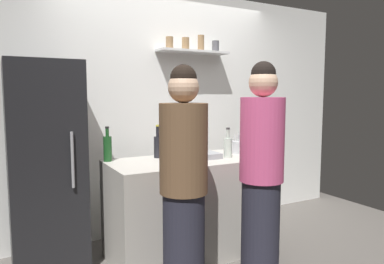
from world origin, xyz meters
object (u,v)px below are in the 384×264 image
Objects in this scene: wine_bottle_green_glass at (108,148)px; wine_bottle_dark_glass at (158,146)px; person_pink_top at (261,175)px; baking_pan at (201,156)px; utensil_holder at (237,147)px; refrigerator at (46,166)px; wine_bottle_pale_glass at (228,147)px; water_bottle_plastic at (245,149)px; person_brown_jacket at (184,187)px.

wine_bottle_dark_glass is (0.46, -0.04, -0.01)m from wine_bottle_green_glass.
baking_pan is at bearing 85.16° from person_pink_top.
wine_bottle_dark_glass is (-0.81, 0.15, 0.05)m from utensil_holder.
refrigerator is 6.24× the size of wine_bottle_pale_glass.
person_pink_top reaches higher than wine_bottle_green_glass.
wine_bottle_pale_glass is 0.66m from wine_bottle_dark_glass.
wine_bottle_green_glass is at bearing 118.12° from person_pink_top.
utensil_holder and water_bottle_plastic have the same top height.
refrigerator is at bearing 164.07° from wine_bottle_pale_glass.
utensil_holder is 0.71× the size of wine_bottle_dark_glass.
baking_pan is 1.55× the size of water_bottle_plastic.
wine_bottle_dark_glass is at bearing 147.05° from water_bottle_plastic.
refrigerator is 1.80m from utensil_holder.
utensil_holder is at bearing 66.79° from water_bottle_plastic.
utensil_holder is 0.13× the size of person_pink_top.
utensil_holder is at bearing 10.15° from baking_pan.
person_brown_jacket reaches higher than wine_bottle_green_glass.
wine_bottle_pale_glass is (1.55, -0.44, 0.12)m from refrigerator.
wine_bottle_pale_glass is at bearing -16.39° from baking_pan.
person_pink_top is (-0.12, -0.63, -0.13)m from wine_bottle_pale_glass.
water_bottle_plastic is 0.55m from person_pink_top.
utensil_holder is 1.00× the size of water_bottle_plastic.
person_brown_jacket is at bearing -101.49° from wine_bottle_dark_glass.
wine_bottle_green_glass is at bearing -87.74° from person_brown_jacket.
wine_bottle_pale_glass reaches higher than utensil_holder.
water_bottle_plastic is 0.13× the size of person_pink_top.
wine_bottle_green_glass and wine_bottle_dark_glass have the same top height.
wine_bottle_pale_glass is 0.97m from person_brown_jacket.
wine_bottle_dark_glass is 0.81m from water_bottle_plastic.
baking_pan is at bearing -169.85° from utensil_holder.
wine_bottle_pale_glass is 0.91× the size of wine_bottle_dark_glass.
baking_pan is 0.85m from wine_bottle_green_glass.
refrigerator is at bearing -67.27° from person_brown_jacket.
wine_bottle_dark_glass is at bearing -8.22° from refrigerator.
baking_pan is at bearing 148.44° from water_bottle_plastic.
water_bottle_plastic is (-0.13, -0.29, 0.03)m from utensil_holder.
refrigerator is 1.29m from person_brown_jacket.
baking_pan is 1.54× the size of utensil_holder.
wine_bottle_green_glass is 0.18× the size of person_brown_jacket.
person_brown_jacket is at bearing -152.74° from water_bottle_plastic.
water_bottle_plastic is (0.68, -0.44, -0.02)m from wine_bottle_dark_glass.
refrigerator is at bearing 171.78° from wine_bottle_dark_glass.
wine_bottle_dark_glass is 0.18× the size of person_pink_top.
refrigerator reaches higher than person_brown_jacket.
person_pink_top is (-0.34, -0.79, -0.09)m from utensil_holder.
wine_bottle_pale_glass is at bearing 124.27° from water_bottle_plastic.
utensil_holder is at bearing -8.39° from wine_bottle_green_glass.
wine_bottle_dark_glass is at bearing -116.27° from person_brown_jacket.
baking_pan is 0.20× the size of person_pink_top.
utensil_holder is 0.27m from wine_bottle_pale_glass.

